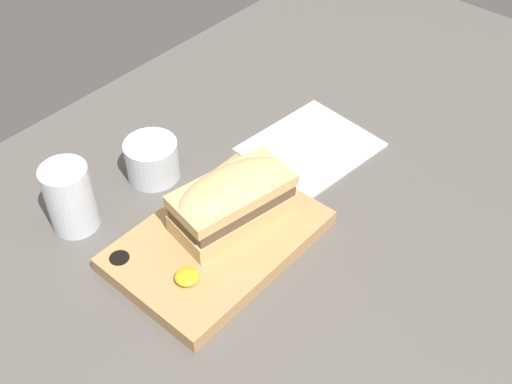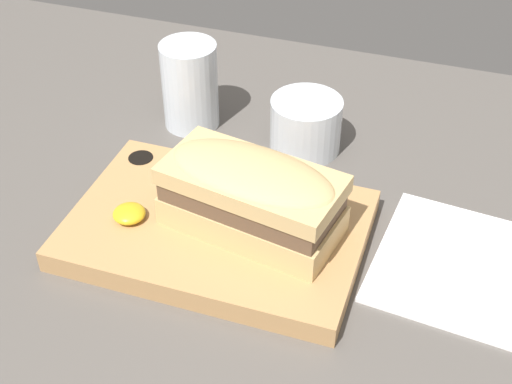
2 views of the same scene
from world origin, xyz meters
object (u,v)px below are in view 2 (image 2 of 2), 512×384
object	(u,v)px
sandwich	(252,193)
water_glass	(190,91)
serving_board	(217,229)
wine_glass	(306,126)
napkin	(481,272)

from	to	relation	value
sandwich	water_glass	distance (cm)	22.82
sandwich	water_glass	size ratio (longest dim) A/B	1.71
serving_board	sandwich	world-z (taller)	sandwich
sandwich	wine_glass	xyz separation A→B (cm)	(0.54, 17.38, -3.55)
water_glass	wine_glass	bearing A→B (deg)	-2.52
serving_board	sandwich	xyz separation A→B (cm)	(3.58, 0.28, 5.33)
serving_board	napkin	size ratio (longest dim) A/B	1.37
serving_board	wine_glass	xyz separation A→B (cm)	(4.12, 17.66, 1.78)
sandwich	napkin	distance (cm)	22.91
wine_glass	napkin	world-z (taller)	wine_glass
serving_board	wine_glass	size ratio (longest dim) A/B	3.51
serving_board	napkin	distance (cm)	25.63
serving_board	wine_glass	bearing A→B (deg)	76.87
water_glass	napkin	distance (cm)	38.93
wine_glass	serving_board	bearing A→B (deg)	-103.13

